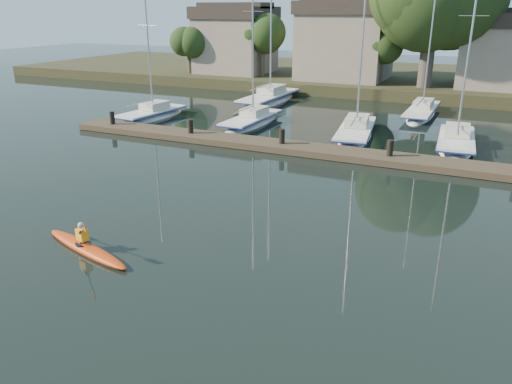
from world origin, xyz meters
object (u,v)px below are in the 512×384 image
at_px(sailboat_5, 269,105).
at_px(sailboat_3, 455,150).
at_px(kayak, 86,246).
at_px(sailboat_2, 355,139).
at_px(dock, 333,152).
at_px(sailboat_1, 252,127).
at_px(sailboat_6, 421,117).
at_px(sailboat_0, 152,121).

bearing_deg(sailboat_5, sailboat_3, -27.78).
relative_size(kayak, sailboat_3, 0.35).
bearing_deg(sailboat_2, sailboat_5, 130.32).
bearing_deg(dock, sailboat_3, 39.28).
distance_m(sailboat_1, sailboat_3, 13.27).
xyz_separation_m(sailboat_2, sailboat_6, (2.90, 8.51, 0.01)).
distance_m(sailboat_1, sailboat_6, 13.11).
bearing_deg(kayak, sailboat_6, 91.32).
height_order(sailboat_1, sailboat_2, sailboat_2).
bearing_deg(sailboat_6, dock, -101.20).
distance_m(kayak, sailboat_3, 21.72).
xyz_separation_m(sailboat_2, sailboat_3, (5.91, -0.09, -0.01)).
relative_size(kayak, sailboat_2, 0.30).
distance_m(sailboat_0, sailboat_5, 10.89).
relative_size(kayak, sailboat_0, 0.39).
distance_m(dock, sailboat_2, 4.95).
bearing_deg(sailboat_1, sailboat_0, -169.86).
height_order(sailboat_2, sailboat_5, sailboat_5).
xyz_separation_m(sailboat_3, sailboat_6, (-3.01, 8.60, 0.02)).
relative_size(kayak, dock, 0.13).
distance_m(sailboat_3, sailboat_5, 17.89).
xyz_separation_m(dock, sailboat_6, (2.90, 13.44, -0.37)).
height_order(kayak, sailboat_6, sailboat_6).
relative_size(sailboat_3, sailboat_6, 0.88).
height_order(kayak, sailboat_2, sailboat_2).
relative_size(sailboat_0, sailboat_1, 0.89).
xyz_separation_m(kayak, sailboat_1, (-3.14, 19.64, -0.34)).
xyz_separation_m(kayak, sailboat_3, (10.12, 19.21, -0.35)).
bearing_deg(sailboat_0, kayak, -54.74).
bearing_deg(sailboat_0, sailboat_5, 66.62).
xyz_separation_m(dock, sailboat_5, (-9.66, 13.64, -0.41)).
distance_m(sailboat_2, sailboat_6, 8.99).
xyz_separation_m(sailboat_1, sailboat_6, (10.25, 8.17, 0.01)).
distance_m(kayak, sailboat_0, 21.32).
distance_m(sailboat_5, sailboat_6, 12.56).
bearing_deg(sailboat_1, kayak, -79.63).
height_order(sailboat_5, sailboat_6, sailboat_5).
relative_size(sailboat_2, sailboat_5, 0.86).
height_order(dock, sailboat_1, sailboat_1).
bearing_deg(sailboat_3, sailboat_0, 178.90).
height_order(sailboat_3, sailboat_5, sailboat_5).
height_order(sailboat_0, sailboat_2, sailboat_2).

